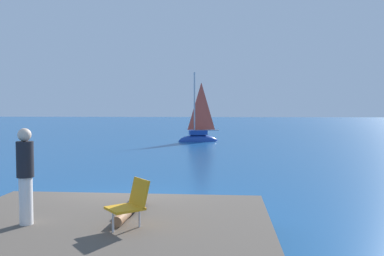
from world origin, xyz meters
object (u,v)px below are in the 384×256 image
object	(u,v)px
person_sunbather	(132,206)
person_standing	(25,173)
beach_chair	(131,202)
sailboat_near	(198,137)

from	to	relation	value
person_sunbather	person_standing	world-z (taller)	person_standing
beach_chair	sailboat_near	bearing A→B (deg)	-129.33
sailboat_near	person_sunbather	bearing A→B (deg)	75.42
person_standing	person_sunbather	bearing A→B (deg)	167.86
person_sunbather	sailboat_near	bearing A→B (deg)	-176.89
sailboat_near	person_standing	world-z (taller)	sailboat_near
sailboat_near	beach_chair	xyz separation A→B (m)	(0.07, -23.13, 0.80)
sailboat_near	person_standing	bearing A→B (deg)	71.41
sailboat_near	person_sunbather	size ratio (longest dim) A/B	3.14
sailboat_near	beach_chair	distance (m)	23.14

